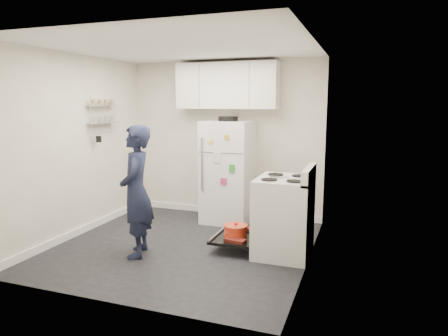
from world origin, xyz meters
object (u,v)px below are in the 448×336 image
at_px(electric_range, 283,217).
at_px(refrigerator, 228,171).
at_px(open_oven_door, 236,234).
at_px(person, 136,191).

relative_size(electric_range, refrigerator, 0.67).
bearing_deg(open_oven_door, person, -150.64).
bearing_deg(electric_range, refrigerator, 134.59).
distance_m(electric_range, open_oven_door, 0.65).
bearing_deg(person, electric_range, 88.66).
bearing_deg(refrigerator, open_oven_door, -66.06).
relative_size(electric_range, open_oven_door, 1.57).
bearing_deg(electric_range, person, -159.52).
height_order(electric_range, open_oven_door, electric_range).
relative_size(refrigerator, person, 1.03).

